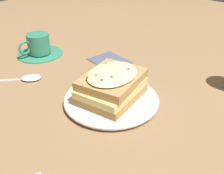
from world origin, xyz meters
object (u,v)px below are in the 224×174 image
Objects in this scene: teacup_with_saucer at (39,46)px; napkin at (110,61)px; spoon at (28,78)px; dinner_plate at (112,99)px; sandwich at (112,85)px.

napkin is (0.21, 0.12, -0.03)m from teacup_with_saucer.
dinner_plate is at bearing 59.16° from spoon.
teacup_with_saucer is (-0.37, 0.05, 0.02)m from dinner_plate.
spoon is 0.26m from napkin.
spoon is at bearing 44.79° from teacup_with_saucer.
dinner_plate is 0.26m from spoon.
dinner_plate reaches higher than spoon.
dinner_plate is 1.52× the size of teacup_with_saucer.
sandwich is at bearing 125.50° from dinner_plate.
sandwich is at bearing 59.64° from spoon.
teacup_with_saucer is at bearing 172.84° from dinner_plate.
teacup_with_saucer is 0.24m from napkin.
dinner_plate is 0.04m from sandwich.
dinner_plate is at bearing -45.98° from napkin.
sandwich is 0.37m from teacup_with_saucer.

